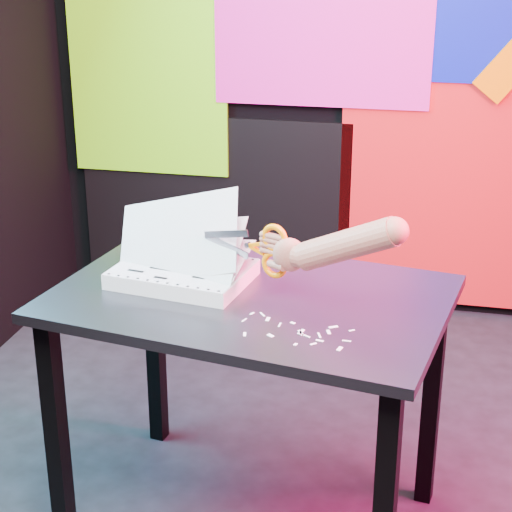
# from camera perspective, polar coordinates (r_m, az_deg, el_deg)

# --- Properties ---
(room) EXTENTS (3.01, 3.01, 2.71)m
(room) POSITION_cam_1_polar(r_m,az_deg,el_deg) (2.33, 5.36, 12.56)
(room) COLOR black
(room) RESTS_ON ground
(backdrop) EXTENTS (2.88, 0.05, 2.08)m
(backdrop) POSITION_cam_1_polar(r_m,az_deg,el_deg) (3.83, 8.98, 9.76)
(backdrop) COLOR red
(backdrop) RESTS_ON ground
(work_table) EXTENTS (1.16, 0.87, 0.75)m
(work_table) POSITION_cam_1_polar(r_m,az_deg,el_deg) (2.40, -0.36, -4.83)
(work_table) COLOR black
(work_table) RESTS_ON ground
(printout_stack) EXTENTS (0.42, 0.32, 0.28)m
(printout_stack) POSITION_cam_1_polar(r_m,az_deg,el_deg) (2.43, -4.93, -1.07)
(printout_stack) COLOR silver
(printout_stack) RESTS_ON work_table
(scissors) EXTENTS (0.26, 0.11, 0.15)m
(scissors) POSITION_cam_1_polar(r_m,az_deg,el_deg) (2.27, 0.85, 0.41)
(scissors) COLOR #B5B6C0
(scissors) RESTS_ON printout_stack
(hand_forearm) EXTENTS (0.39, 0.19, 0.21)m
(hand_forearm) POSITION_cam_1_polar(r_m,az_deg,el_deg) (2.15, 5.43, 0.68)
(hand_forearm) COLOR #955F4A
(hand_forearm) RESTS_ON work_table
(paper_clippings) EXTENTS (0.29, 0.17, 0.00)m
(paper_clippings) POSITION_cam_1_polar(r_m,az_deg,el_deg) (2.14, 2.93, -5.05)
(paper_clippings) COLOR white
(paper_clippings) RESTS_ON work_table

